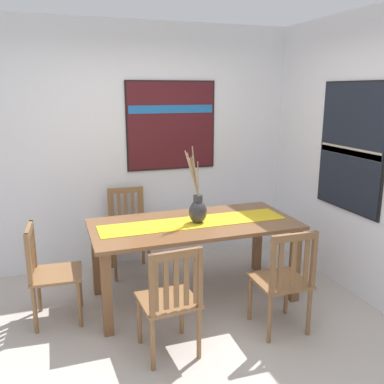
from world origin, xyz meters
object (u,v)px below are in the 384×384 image
object	(u,v)px
dining_table	(194,233)
painting_on_back_wall	(171,126)
chair_3	(171,299)
centerpiece_vase	(198,209)
chair_2	(128,229)
chair_0	(283,280)
chair_1	(49,271)
painting_on_side_wall	(351,147)

from	to	relation	value
dining_table	painting_on_back_wall	xyz separation A→B (m)	(0.10, 1.07, 0.92)
painting_on_back_wall	chair_3	bearing A→B (deg)	-106.77
centerpiece_vase	chair_2	xyz separation A→B (m)	(-0.51, 0.85, -0.42)
chair_0	chair_3	distance (m)	0.97
dining_table	chair_1	size ratio (longest dim) A/B	2.20
chair_0	chair_2	world-z (taller)	chair_2
chair_1	chair_2	xyz separation A→B (m)	(0.84, 0.81, 0.02)
chair_0	chair_1	distance (m)	1.99
dining_table	chair_2	distance (m)	0.97
painting_on_back_wall	chair_2	bearing A→B (deg)	-156.91
chair_3	dining_table	bearing A→B (deg)	60.06
centerpiece_vase	chair_1	size ratio (longest dim) A/B	0.83
chair_0	chair_2	bearing A→B (deg)	121.25
chair_0	chair_1	bearing A→B (deg)	156.05
chair_3	painting_on_back_wall	size ratio (longest dim) A/B	0.87
chair_2	centerpiece_vase	bearing A→B (deg)	-59.00
centerpiece_vase	painting_on_side_wall	world-z (taller)	painting_on_side_wall
dining_table	chair_2	world-z (taller)	chair_2
dining_table	painting_on_back_wall	size ratio (longest dim) A/B	1.85
chair_1	painting_on_back_wall	distance (m)	2.09
chair_0	painting_on_side_wall	bearing A→B (deg)	28.17
dining_table	chair_0	xyz separation A→B (m)	(0.50, -0.80, -0.19)
chair_2	painting_on_side_wall	size ratio (longest dim) A/B	0.75
dining_table	painting_on_back_wall	distance (m)	1.42
centerpiece_vase	chair_0	bearing A→B (deg)	-58.48
chair_2	painting_on_back_wall	distance (m)	1.27
dining_table	chair_0	world-z (taller)	chair_0
dining_table	painting_on_side_wall	xyz separation A→B (m)	(1.52, -0.25, 0.78)
chair_0	painting_on_back_wall	bearing A→B (deg)	102.15
chair_1	chair_2	distance (m)	1.16
centerpiece_vase	painting_on_back_wall	xyz separation A→B (m)	(0.07, 1.09, 0.68)
chair_1	painting_on_back_wall	world-z (taller)	painting_on_back_wall
dining_table	chair_2	size ratio (longest dim) A/B	2.08
painting_on_back_wall	chair_0	bearing A→B (deg)	-77.85
chair_0	chair_3	xyz separation A→B (m)	(-0.97, -0.02, 0.01)
dining_table	painting_on_back_wall	bearing A→B (deg)	84.71
chair_1	chair_3	distance (m)	1.18
centerpiece_vase	chair_3	bearing A→B (deg)	-122.23
centerpiece_vase	chair_2	distance (m)	1.07
dining_table	chair_0	bearing A→B (deg)	-57.82
dining_table	centerpiece_vase	xyz separation A→B (m)	(0.03, -0.03, 0.24)
centerpiece_vase	chair_0	size ratio (longest dim) A/B	0.80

